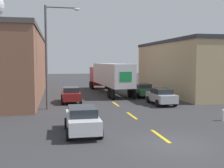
% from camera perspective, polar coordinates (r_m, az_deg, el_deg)
% --- Properties ---
extents(ground_plane, '(160.00, 160.00, 0.00)m').
position_cam_1_polar(ground_plane, '(14.63, 12.15, -11.96)').
color(ground_plane, '#333335').
extents(road_centerline, '(0.20, 14.69, 0.01)m').
position_cam_1_polar(road_centerline, '(21.62, 4.05, -6.42)').
color(road_centerline, gold).
rests_on(road_centerline, ground_plane).
extents(warehouse_right, '(13.77, 18.89, 6.70)m').
position_cam_1_polar(warehouse_right, '(38.94, 19.09, 3.24)').
color(warehouse_right, tan).
rests_on(warehouse_right, ground_plane).
extents(semi_truck, '(3.55, 15.04, 3.84)m').
position_cam_1_polar(semi_truck, '(36.56, -0.66, 1.83)').
color(semi_truck, '#B21919').
rests_on(semi_truck, ground_plane).
extents(parked_car_left_near, '(1.94, 4.22, 1.56)m').
position_cam_1_polar(parked_car_left_near, '(16.30, -6.06, -7.17)').
color(parked_car_left_near, silver).
rests_on(parked_car_left_near, ground_plane).
extents(parked_car_right_far, '(1.94, 4.22, 1.56)m').
position_cam_1_polar(parked_car_right_far, '(32.82, 6.20, -1.18)').
color(parked_car_right_far, '#2D5B38').
rests_on(parked_car_right_far, ground_plane).
extents(parked_car_right_mid, '(1.94, 4.22, 1.56)m').
position_cam_1_polar(parked_car_right_mid, '(27.24, 9.97, -2.43)').
color(parked_car_right_mid, '#B2B2B7').
rests_on(parked_car_right_mid, ground_plane).
extents(parked_car_left_far, '(1.94, 4.22, 1.56)m').
position_cam_1_polar(parked_car_left_far, '(28.52, -8.36, -2.09)').
color(parked_car_left_far, maroon).
rests_on(parked_car_left_far, ground_plane).
extents(street_lamp, '(2.98, 0.32, 8.85)m').
position_cam_1_polar(street_lamp, '(24.67, -12.45, 6.82)').
color(street_lamp, '#4C4C51').
rests_on(street_lamp, ground_plane).
extents(fire_hydrant, '(0.22, 0.22, 0.82)m').
position_cam_1_polar(fire_hydrant, '(21.17, 21.58, -5.86)').
color(fire_hydrant, silver).
rests_on(fire_hydrant, ground_plane).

